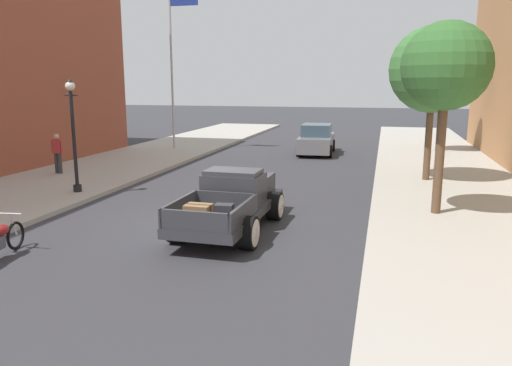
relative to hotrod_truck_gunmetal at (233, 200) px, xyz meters
The scene contains 10 objects.
ground_plane 1.22m from the hotrod_truck_gunmetal, behind, with size 140.00×140.00×0.00m, color #333338.
sidewalk_right 6.34m from the hotrod_truck_gunmetal, ahead, with size 5.50×64.00×0.15m, color #ADA89E.
hotrod_truck_gunmetal is the anchor object (origin of this frame).
car_background_grey 14.86m from the hotrod_truck_gunmetal, 89.07° to the left, with size 2.01×4.37×1.65m.
pedestrian_sidewalk_left 10.61m from the hotrod_truck_gunmetal, 150.33° to the left, with size 0.53×0.22×1.65m.
street_lamp_near 6.97m from the hotrod_truck_gunmetal, 159.84° to the left, with size 0.50×0.32×3.85m.
flagpole 16.89m from the hotrod_truck_gunmetal, 118.59° to the left, with size 1.74×0.16×9.16m.
street_tree_nearest 6.88m from the hotrod_truck_gunmetal, 24.18° to the left, with size 2.44×2.44×5.37m.
street_tree_second 10.10m from the hotrod_truck_gunmetal, 54.40° to the left, with size 3.24×3.24×5.82m.
street_tree_third 18.26m from the hotrod_truck_gunmetal, 67.90° to the left, with size 2.54×2.54×5.22m.
Camera 1 is at (4.79, -12.49, 3.83)m, focal length 34.76 mm.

